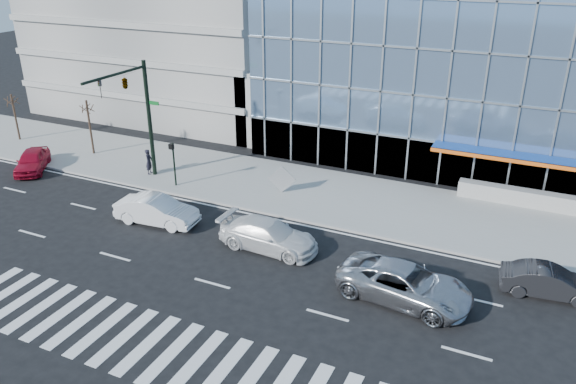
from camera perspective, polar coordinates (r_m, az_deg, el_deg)
name	(u,v)px	position (r m, az deg, el deg)	size (l,w,h in m)	color
ground	(252,246)	(30.72, -3.73, -5.55)	(160.00, 160.00, 0.00)	black
sidewalk	(309,191)	(37.13, 2.16, 0.07)	(120.00, 8.00, 0.15)	gray
theatre_building	(567,50)	(49.91, 26.49, 12.78)	(42.00, 26.00, 15.00)	#6F90B9
ramp_block	(290,103)	(47.10, 0.25, 9.08)	(6.00, 8.00, 6.00)	gray
traffic_signal	(132,95)	(37.93, -15.53, 9.47)	(1.14, 5.74, 8.00)	black
ped_signal_post	(173,158)	(37.86, -11.59, 3.44)	(0.30, 0.33, 3.00)	black
street_tree_near	(87,108)	(45.22, -19.73, 8.06)	(1.10, 1.10, 4.23)	#332319
street_tree_far	(12,100)	(51.13, -26.23, 8.34)	(1.10, 1.10, 3.87)	#332319
silver_suv	(405,284)	(26.51, 11.78, -9.12)	(2.84, 6.17, 1.71)	#B3B3B8
white_suv	(269,235)	(30.12, -1.99, -4.41)	(2.24, 5.51, 1.60)	silver
white_sedan	(157,210)	(33.66, -13.19, -1.83)	(1.73, 4.96, 1.63)	white
dark_sedan	(549,282)	(29.03, 25.02, -8.27)	(1.52, 4.36, 1.44)	black
red_sedan	(32,161)	(44.48, -24.55, 2.92)	(1.81, 4.50, 1.53)	maroon
pedestrian	(149,162)	(40.68, -13.95, 3.02)	(0.65, 0.43, 1.79)	black
tilted_panel	(282,179)	(36.45, -0.63, 1.31)	(1.30, 0.06, 1.30)	#A5A5A5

